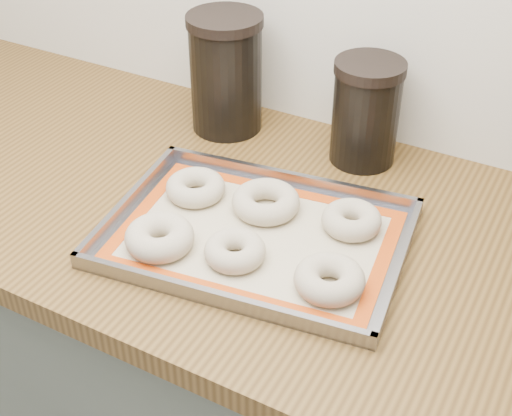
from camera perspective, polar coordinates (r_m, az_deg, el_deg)
The scene contains 11 objects.
countertop at distance 1.13m, azimuth 7.97°, elevation -3.64°, with size 3.06×0.68×0.04m, color brown.
baking_tray at distance 1.11m, azimuth 0.00°, elevation -2.20°, with size 0.50×0.39×0.03m.
baking_mat at distance 1.12m, azimuth 0.00°, elevation -2.28°, with size 0.45×0.34×0.00m.
bagel_front_left at distance 1.09m, azimuth -7.72°, elevation -2.33°, with size 0.11×0.11×0.04m, color #C1B196.
bagel_front_mid at distance 1.06m, azimuth -1.70°, elevation -3.43°, with size 0.09×0.09×0.03m, color #C1B196.
bagel_front_right at distance 1.02m, azimuth 5.90°, elevation -5.69°, with size 0.10×0.10×0.04m, color #C1B196.
bagel_back_left at distance 1.20m, azimuth -4.86°, elevation 1.65°, with size 0.10×0.10×0.03m, color #C1B196.
bagel_back_mid at distance 1.16m, azimuth 0.79°, elevation 0.51°, with size 0.11×0.11×0.04m, color #C1B196.
bagel_back_right at distance 1.13m, azimuth 7.65°, elevation -0.95°, with size 0.10×0.10×0.04m, color #C1B196.
canister_left at distance 1.36m, azimuth -2.42°, elevation 10.74°, with size 0.14×0.14×0.23m.
canister_mid at distance 1.28m, azimuth 8.78°, elevation 7.60°, with size 0.12×0.12×0.19m.
Camera 1 is at (0.27, 0.84, 1.60)m, focal length 50.00 mm.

